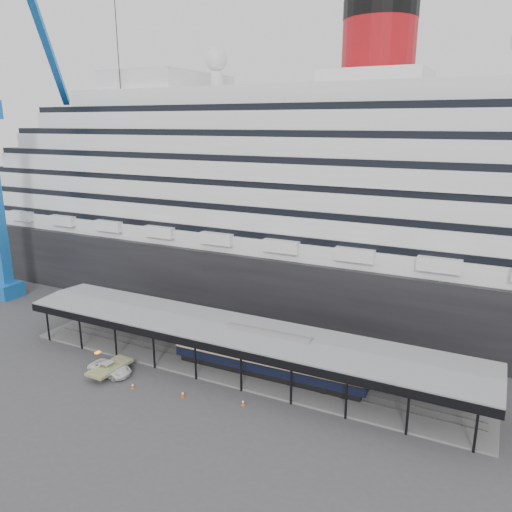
# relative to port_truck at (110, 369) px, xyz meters

# --- Properties ---
(ground) EXTENTS (200.00, 200.00, 0.00)m
(ground) POSITION_rel_port_truck_xyz_m (12.26, 2.62, -0.73)
(ground) COLOR #3C3C3F
(ground) RESTS_ON ground
(cruise_ship) EXTENTS (130.00, 30.00, 43.90)m
(cruise_ship) POSITION_rel_port_truck_xyz_m (12.30, 34.62, 17.62)
(cruise_ship) COLOR black
(cruise_ship) RESTS_ON ground
(platform_canopy) EXTENTS (56.00, 9.18, 5.30)m
(platform_canopy) POSITION_rel_port_truck_xyz_m (12.26, 7.62, 1.64)
(platform_canopy) COLOR slate
(platform_canopy) RESTS_ON ground
(port_truck) EXTENTS (5.32, 2.60, 1.45)m
(port_truck) POSITION_rel_port_truck_xyz_m (0.00, 0.00, 0.00)
(port_truck) COLOR white
(port_truck) RESTS_ON ground
(pullman_carriage) EXTENTS (22.89, 3.38, 22.43)m
(pullman_carriage) POSITION_rel_port_truck_xyz_m (16.41, 7.62, 1.99)
(pullman_carriage) COLOR black
(pullman_carriage) RESTS_ON ground
(traffic_cone_left) EXTENTS (0.43, 0.43, 0.69)m
(traffic_cone_left) POSITION_rel_port_truck_xyz_m (4.40, -1.35, -0.38)
(traffic_cone_left) COLOR #F3520D
(traffic_cone_left) RESTS_ON ground
(traffic_cone_mid) EXTENTS (0.49, 0.49, 0.80)m
(traffic_cone_mid) POSITION_rel_port_truck_xyz_m (10.31, -0.44, -0.33)
(traffic_cone_mid) COLOR #D4420B
(traffic_cone_mid) RESTS_ON ground
(traffic_cone_right) EXTENTS (0.45, 0.45, 0.68)m
(traffic_cone_right) POSITION_rel_port_truck_xyz_m (16.68, 1.08, -0.39)
(traffic_cone_right) COLOR #F8610D
(traffic_cone_right) RESTS_ON ground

